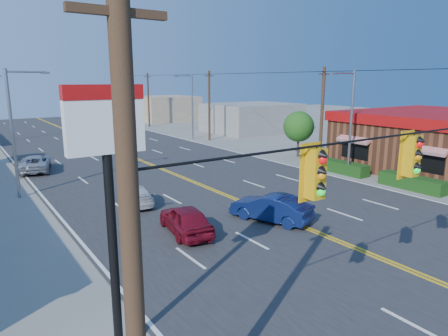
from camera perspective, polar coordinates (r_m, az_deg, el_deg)
road at (r=30.01m, az=-5.40°, el=-1.63°), size 20.00×120.00×0.06m
kfc at (r=38.51m, az=28.12°, el=3.64°), size 16.30×12.40×4.70m
pizza_hut_sign at (r=10.20m, az=-16.26°, el=-0.04°), size 1.90×0.30×6.85m
streetlight_se at (r=31.71m, az=17.51°, el=6.83°), size 2.55×0.25×8.00m
streetlight_ne at (r=50.18m, az=-4.74°, el=9.22°), size 2.55×0.25×8.00m
streetlight_sw at (r=27.84m, az=-27.65°, el=5.29°), size 2.55×0.25×8.00m
utility_pole_near at (r=35.37m, az=13.79°, el=7.06°), size 0.28×0.28×8.40m
utility_pole_mid at (r=49.21m, az=-2.13°, el=8.82°), size 0.28×0.28×8.40m
utility_pole_far at (r=65.11m, az=-10.75°, el=9.50°), size 0.28×0.28×8.40m
tree_kfc_rear at (r=39.17m, az=10.62°, el=5.83°), size 2.94×2.94×4.41m
bld_east_mid at (r=58.29m, az=3.99°, el=7.20°), size 12.00×10.00×4.00m
bld_east_far at (r=75.33m, az=-8.40°, el=8.43°), size 10.00×10.00×4.40m
car_magenta at (r=19.45m, az=-5.52°, el=-7.46°), size 2.27×4.30×1.40m
car_blue at (r=21.13m, az=6.72°, el=-5.80°), size 3.02×4.58×1.43m
car_white at (r=24.37m, az=-12.52°, el=-3.92°), size 2.16×4.07×1.12m
car_silver at (r=35.68m, az=-25.37°, el=0.51°), size 3.27×5.17×1.33m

